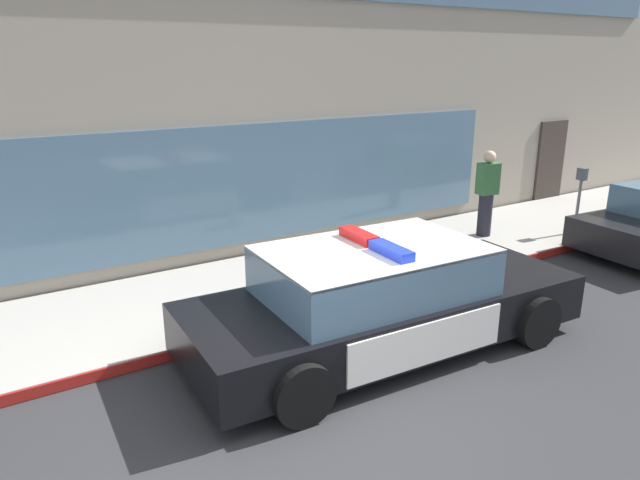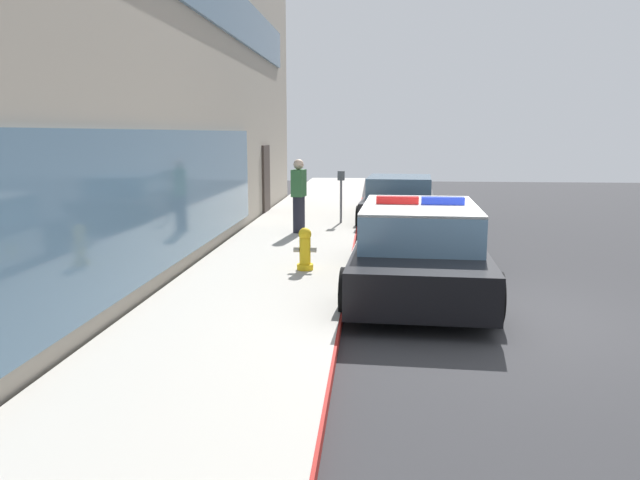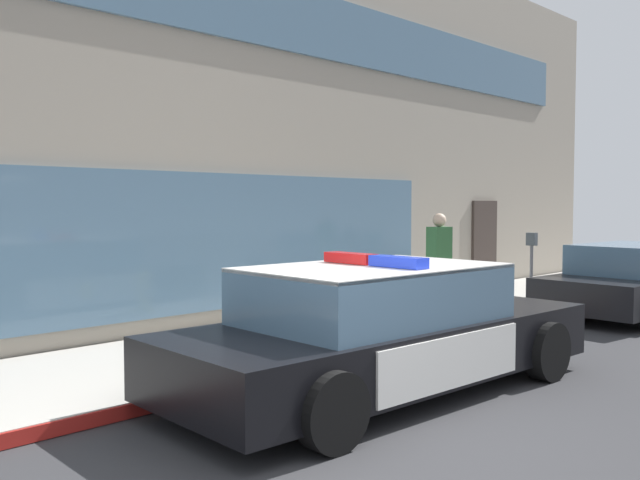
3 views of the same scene
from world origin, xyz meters
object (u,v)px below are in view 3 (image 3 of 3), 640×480
at_px(police_cruiser, 383,330).
at_px(car_down_street, 636,280).
at_px(parking_meter, 532,255).
at_px(pedestrian_on_sidewalk, 439,261).
at_px(fire_hydrant, 303,319).

bearing_deg(police_cruiser, car_down_street, 3.06).
distance_m(car_down_street, parking_meter, 1.90).
height_order(police_cruiser, parking_meter, police_cruiser).
xyz_separation_m(pedestrian_on_sidewalk, parking_meter, (1.71, -0.89, 0.07)).
height_order(fire_hydrant, pedestrian_on_sidewalk, pedestrian_on_sidewalk).
relative_size(pedestrian_on_sidewalk, parking_meter, 1.28).
height_order(police_cruiser, car_down_street, police_cruiser).
xyz_separation_m(police_cruiser, fire_hydrant, (0.62, 1.86, -0.18)).
relative_size(car_down_street, pedestrian_on_sidewalk, 2.59).
height_order(car_down_street, parking_meter, parking_meter).
xyz_separation_m(police_cruiser, pedestrian_on_sidewalk, (4.56, 2.44, 0.33)).
distance_m(police_cruiser, parking_meter, 6.47).
relative_size(police_cruiser, car_down_street, 1.18).
xyz_separation_m(fire_hydrant, pedestrian_on_sidewalk, (3.94, 0.58, 0.51)).
xyz_separation_m(car_down_street, pedestrian_on_sidewalk, (-2.72, 2.43, 0.38)).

